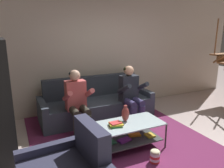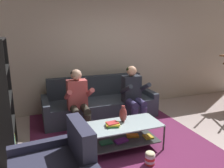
{
  "view_description": "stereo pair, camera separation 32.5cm",
  "coord_description": "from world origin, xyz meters",
  "px_view_note": "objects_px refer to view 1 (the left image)",
  "views": [
    {
      "loc": [
        -2.04,
        -2.55,
        1.95
      ],
      "look_at": [
        -0.4,
        0.92,
        0.98
      ],
      "focal_mm": 35.0,
      "sensor_mm": 36.0,
      "label": 1
    },
    {
      "loc": [
        -1.74,
        -2.68,
        1.95
      ],
      "look_at": [
        -0.4,
        0.92,
        0.98
      ],
      "focal_mm": 35.0,
      "sensor_mm": 36.0,
      "label": 2
    }
  ],
  "objects_px": {
    "coffee_table": "(127,132)",
    "vase": "(125,114)",
    "book_stack": "(116,124)",
    "person_seated_right": "(131,92)",
    "couch": "(96,105)",
    "popcorn_tub": "(155,156)",
    "person_seated_left": "(77,99)"
  },
  "relations": [
    {
      "from": "couch",
      "to": "popcorn_tub",
      "type": "bearing_deg",
      "value": -85.93
    },
    {
      "from": "person_seated_right",
      "to": "vase",
      "type": "xyz_separation_m",
      "value": [
        -0.6,
        -0.86,
        -0.08
      ]
    },
    {
      "from": "coffee_table",
      "to": "person_seated_left",
      "type": "bearing_deg",
      "value": 120.38
    },
    {
      "from": "coffee_table",
      "to": "vase",
      "type": "bearing_deg",
      "value": 82.44
    },
    {
      "from": "person_seated_left",
      "to": "book_stack",
      "type": "bearing_deg",
      "value": -70.35
    },
    {
      "from": "person_seated_left",
      "to": "coffee_table",
      "type": "bearing_deg",
      "value": -59.62
    },
    {
      "from": "person_seated_right",
      "to": "coffee_table",
      "type": "bearing_deg",
      "value": -122.89
    },
    {
      "from": "person_seated_left",
      "to": "vase",
      "type": "xyz_separation_m",
      "value": [
        0.57,
        -0.86,
        -0.08
      ]
    },
    {
      "from": "book_stack",
      "to": "person_seated_right",
      "type": "bearing_deg",
      "value": 49.0
    },
    {
      "from": "book_stack",
      "to": "popcorn_tub",
      "type": "xyz_separation_m",
      "value": [
        0.39,
        -0.54,
        -0.37
      ]
    },
    {
      "from": "popcorn_tub",
      "to": "person_seated_left",
      "type": "bearing_deg",
      "value": 116.02
    },
    {
      "from": "person_seated_left",
      "to": "popcorn_tub",
      "type": "bearing_deg",
      "value": -63.98
    },
    {
      "from": "person_seated_right",
      "to": "book_stack",
      "type": "relative_size",
      "value": 4.86
    },
    {
      "from": "couch",
      "to": "book_stack",
      "type": "bearing_deg",
      "value": -99.36
    },
    {
      "from": "coffee_table",
      "to": "popcorn_tub",
      "type": "relative_size",
      "value": 5.69
    },
    {
      "from": "vase",
      "to": "popcorn_tub",
      "type": "relative_size",
      "value": 1.32
    },
    {
      "from": "couch",
      "to": "person_seated_right",
      "type": "height_order",
      "value": "person_seated_right"
    },
    {
      "from": "person_seated_left",
      "to": "coffee_table",
      "type": "relative_size",
      "value": 1.01
    },
    {
      "from": "person_seated_left",
      "to": "person_seated_right",
      "type": "height_order",
      "value": "person_seated_left"
    },
    {
      "from": "couch",
      "to": "coffee_table",
      "type": "bearing_deg",
      "value": -91.11
    },
    {
      "from": "coffee_table",
      "to": "vase",
      "type": "height_order",
      "value": "vase"
    },
    {
      "from": "book_stack",
      "to": "popcorn_tub",
      "type": "distance_m",
      "value": 0.76
    },
    {
      "from": "couch",
      "to": "coffee_table",
      "type": "distance_m",
      "value": 1.48
    },
    {
      "from": "couch",
      "to": "coffee_table",
      "type": "xyz_separation_m",
      "value": [
        -0.03,
        -1.48,
        0.0
      ]
    },
    {
      "from": "vase",
      "to": "couch",
      "type": "bearing_deg",
      "value": 89.34
    },
    {
      "from": "person_seated_left",
      "to": "couch",
      "type": "bearing_deg",
      "value": 42.04
    },
    {
      "from": "coffee_table",
      "to": "couch",
      "type": "bearing_deg",
      "value": 88.89
    },
    {
      "from": "coffee_table",
      "to": "vase",
      "type": "xyz_separation_m",
      "value": [
        0.01,
        0.1,
        0.28
      ]
    },
    {
      "from": "coffee_table",
      "to": "popcorn_tub",
      "type": "xyz_separation_m",
      "value": [
        0.17,
        -0.55,
        -0.19
      ]
    },
    {
      "from": "coffee_table",
      "to": "popcorn_tub",
      "type": "bearing_deg",
      "value": -72.41
    },
    {
      "from": "popcorn_tub",
      "to": "couch",
      "type": "bearing_deg",
      "value": 94.07
    },
    {
      "from": "person_seated_left",
      "to": "vase",
      "type": "bearing_deg",
      "value": -56.29
    }
  ]
}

